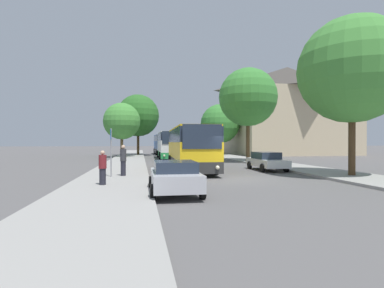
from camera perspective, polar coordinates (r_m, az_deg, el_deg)
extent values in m
plane|color=#565454|center=(17.72, 8.41, -6.62)|extent=(300.00, 300.00, 0.00)
cube|color=gray|center=(16.90, -14.92, -6.71)|extent=(4.00, 120.00, 0.15)
cube|color=gray|center=(20.96, 26.99, -5.37)|extent=(4.00, 120.00, 0.15)
cube|color=#C6B28E|center=(56.06, 17.70, 3.74)|extent=(19.18, 15.27, 10.96)
pyramid|color=#423D38|center=(57.05, 17.71, 11.55)|extent=(19.18, 15.27, 4.58)
cube|color=#2D2D2D|center=(23.00, -0.40, -3.45)|extent=(2.98, 11.20, 0.70)
cube|color=yellow|center=(22.96, -0.40, -1.11)|extent=(2.98, 11.20, 1.18)
cube|color=#232D3D|center=(22.95, -0.40, 1.54)|extent=(2.99, 10.98, 0.95)
cube|color=yellow|center=(22.97, -0.40, 2.88)|extent=(2.92, 10.98, 0.12)
cube|color=#232D3D|center=(17.42, 1.97, 1.43)|extent=(2.34, 0.14, 1.45)
sphere|color=#F4EAC1|center=(17.33, -0.99, -4.58)|extent=(0.24, 0.24, 0.24)
sphere|color=#F4EAC1|center=(17.64, 4.90, -4.49)|extent=(0.24, 0.24, 0.24)
cylinder|color=black|center=(19.56, -2.92, -4.49)|extent=(0.33, 1.01, 1.00)
cylinder|color=black|center=(19.95, 4.55, -4.39)|extent=(0.33, 1.01, 1.00)
cylinder|color=black|center=(26.20, -4.17, -3.26)|extent=(0.33, 1.01, 1.00)
cylinder|color=black|center=(26.49, 1.46, -3.22)|extent=(0.33, 1.01, 1.00)
cube|color=#238942|center=(39.14, -4.56, -1.89)|extent=(2.65, 11.58, 0.70)
cube|color=silver|center=(39.11, -4.56, -0.38)|extent=(2.65, 11.58, 1.37)
cube|color=#232D3D|center=(39.12, -4.56, 1.32)|extent=(2.67, 11.35, 0.95)
cube|color=silver|center=(39.13, -4.56, 2.10)|extent=(2.59, 11.34, 0.12)
cube|color=#232D3D|center=(33.34, -3.86, 1.23)|extent=(2.16, 0.11, 1.45)
sphere|color=#F4EAC1|center=(33.29, -5.30, -2.22)|extent=(0.24, 0.24, 0.24)
sphere|color=#F4EAC1|center=(33.43, -2.42, -2.21)|extent=(0.24, 0.24, 0.24)
cylinder|color=black|center=(35.63, -6.10, -2.31)|extent=(0.32, 1.01, 1.00)
cylinder|color=black|center=(35.81, -2.25, -2.30)|extent=(0.32, 1.01, 1.00)
cylinder|color=black|center=(42.53, -6.50, -1.88)|extent=(0.32, 1.01, 1.00)
cylinder|color=black|center=(42.69, -3.27, -1.87)|extent=(0.32, 1.01, 1.00)
cube|color=silver|center=(53.23, -5.60, -1.30)|extent=(2.64, 10.41, 0.70)
cube|color=#285BA8|center=(53.21, -5.60, -0.18)|extent=(2.64, 10.41, 1.39)
cube|color=#232D3D|center=(53.22, -5.60, 1.08)|extent=(2.67, 10.20, 0.95)
cube|color=#285BA8|center=(53.22, -5.60, 1.66)|extent=(2.59, 10.20, 0.12)
cube|color=#232D3D|center=(48.01, -5.11, 0.98)|extent=(2.32, 0.07, 1.45)
sphere|color=#F4EAC1|center=(47.94, -6.18, -1.44)|extent=(0.24, 0.24, 0.24)
sphere|color=#F4EAC1|center=(48.09, -4.04, -1.43)|extent=(0.24, 0.24, 0.24)
cylinder|color=black|center=(50.04, -6.79, -1.55)|extent=(0.31, 1.00, 1.00)
cylinder|color=black|center=(50.26, -3.86, -1.54)|extent=(0.31, 1.00, 1.00)
cylinder|color=black|center=(56.26, -7.16, -1.34)|extent=(0.31, 1.00, 1.00)
cylinder|color=black|center=(56.45, -4.55, -1.33)|extent=(0.31, 1.00, 1.00)
cube|color=#B7B7BC|center=(12.43, -3.36, -6.67)|extent=(1.88, 4.02, 0.64)
cube|color=#232D3D|center=(12.22, -3.28, -4.28)|extent=(1.65, 2.10, 0.43)
cylinder|color=black|center=(13.64, -7.80, -7.40)|extent=(0.21, 0.62, 0.62)
cylinder|color=black|center=(13.81, -0.05, -7.30)|extent=(0.21, 0.62, 0.62)
cylinder|color=black|center=(11.19, -7.47, -9.11)|extent=(0.21, 0.62, 0.62)
cylinder|color=black|center=(11.40, 1.99, -8.93)|extent=(0.21, 0.62, 0.62)
cube|color=silver|center=(23.51, 14.07, -3.46)|extent=(1.89, 4.47, 0.56)
cube|color=#232D3D|center=(23.65, 13.90, -2.13)|extent=(1.62, 2.34, 0.52)
cylinder|color=black|center=(22.65, 17.49, -4.33)|extent=(0.21, 0.62, 0.62)
cylinder|color=black|center=(21.93, 13.28, -4.47)|extent=(0.21, 0.62, 0.62)
cylinder|color=black|center=(25.14, 14.75, -3.86)|extent=(0.21, 0.62, 0.62)
cylinder|color=black|center=(24.49, 10.89, -3.97)|extent=(0.21, 0.62, 0.62)
cylinder|color=gray|center=(18.00, -15.16, -1.58)|extent=(0.08, 0.08, 2.80)
cube|color=#1E56A3|center=(17.99, -15.16, 1.76)|extent=(0.03, 0.45, 0.60)
cylinder|color=#23232D|center=(14.72, -16.66, -5.97)|extent=(0.30, 0.30, 0.76)
cylinder|color=maroon|center=(14.66, -16.66, -3.25)|extent=(0.36, 0.36, 0.64)
sphere|color=tan|center=(14.64, -16.67, -1.60)|extent=(0.21, 0.21, 0.21)
cylinder|color=#23232D|center=(18.34, -12.96, -4.55)|extent=(0.30, 0.30, 0.87)
cylinder|color=#333338|center=(18.29, -12.97, -2.06)|extent=(0.36, 0.36, 0.73)
sphere|color=tan|center=(18.27, -12.97, -0.56)|extent=(0.24, 0.24, 0.24)
cylinder|color=#47331E|center=(48.68, -10.23, 0.20)|extent=(0.40, 0.40, 3.77)
sphere|color=#286023|center=(48.86, -10.24, 5.37)|extent=(6.71, 6.71, 6.71)
cylinder|color=brown|center=(43.03, -13.22, -0.31)|extent=(0.40, 0.40, 3.03)
sphere|color=#428938|center=(43.13, -13.23, 4.26)|extent=(5.14, 5.14, 5.14)
cylinder|color=brown|center=(49.86, 5.37, -0.43)|extent=(0.40, 0.40, 2.66)
sphere|color=#387F33|center=(49.96, 5.37, 3.88)|extent=(6.47, 6.47, 6.47)
cylinder|color=#513D23|center=(32.55, 10.59, 0.77)|extent=(0.40, 0.40, 4.48)
sphere|color=#387F33|center=(32.90, 10.60, 8.76)|extent=(6.22, 6.22, 6.22)
cylinder|color=#47331E|center=(20.58, 28.16, 0.27)|extent=(0.40, 0.40, 3.97)
sphere|color=#428938|center=(21.04, 28.20, 12.34)|extent=(6.43, 6.43, 6.43)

